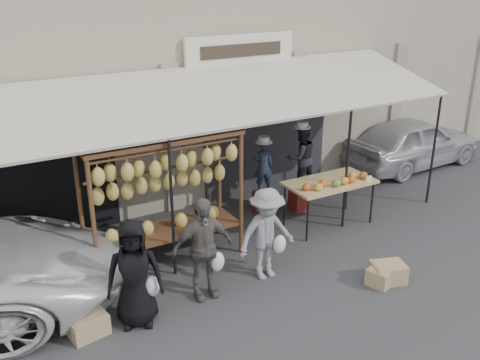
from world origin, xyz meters
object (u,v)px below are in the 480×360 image
(crate_near_a, at_px, (382,275))
(banana_rack, at_px, (163,175))
(customer_right, at_px, (267,234))
(sedan, at_px, (412,142))
(vendor_left, at_px, (263,167))
(vendor_right, at_px, (301,158))
(crate_near_b, at_px, (388,273))
(produce_table, at_px, (332,183))
(customer_mid, at_px, (202,248))
(customer_left, at_px, (134,274))
(crate_far, at_px, (88,325))

(crate_near_a, bearing_deg, banana_rack, 139.25)
(customer_right, distance_m, sedan, 6.47)
(vendor_left, xyz_separation_m, sedan, (4.69, 0.51, -0.37))
(vendor_right, bearing_deg, crate_near_b, 84.81)
(produce_table, height_order, customer_mid, customer_mid)
(customer_mid, distance_m, sedan, 7.50)
(customer_left, height_order, crate_near_b, customer_left)
(vendor_right, relative_size, crate_near_b, 2.59)
(banana_rack, relative_size, customer_right, 1.70)
(crate_near_a, xyz_separation_m, crate_near_b, (0.13, -0.01, 0.02))
(customer_mid, distance_m, crate_near_a, 2.90)
(vendor_left, height_order, crate_far, vendor_left)
(customer_mid, bearing_deg, customer_right, 2.26)
(vendor_left, relative_size, customer_mid, 0.67)
(crate_near_a, bearing_deg, crate_far, 166.90)
(vendor_left, height_order, vendor_right, vendor_right)
(customer_mid, relative_size, crate_near_b, 3.15)
(vendor_left, relative_size, vendor_right, 0.82)
(vendor_right, bearing_deg, crate_far, 23.31)
(banana_rack, relative_size, sedan, 0.70)
(crate_near_b, xyz_separation_m, sedan, (4.31, 3.69, 0.48))
(customer_left, xyz_separation_m, customer_right, (2.21, 0.13, -0.02))
(banana_rack, height_order, vendor_right, banana_rack)
(customer_mid, bearing_deg, banana_rack, 96.96)
(produce_table, distance_m, crate_far, 5.11)
(customer_left, relative_size, customer_mid, 0.97)
(customer_left, bearing_deg, produce_table, 33.85)
(banana_rack, distance_m, vendor_left, 2.65)
(vendor_right, xyz_separation_m, crate_far, (-4.87, -1.92, -0.98))
(customer_left, distance_m, customer_mid, 1.11)
(customer_right, distance_m, crate_far, 2.96)
(vendor_right, relative_size, customer_right, 0.87)
(produce_table, relative_size, customer_right, 1.11)
(banana_rack, height_order, crate_near_a, banana_rack)
(customer_left, distance_m, crate_near_b, 3.99)
(customer_right, bearing_deg, crate_near_b, -34.19)
(produce_table, relative_size, customer_mid, 1.05)
(banana_rack, bearing_deg, crate_near_a, -40.75)
(crate_near_a, height_order, sedan, sedan)
(customer_left, relative_size, sedan, 0.42)
(customer_left, bearing_deg, sedan, 38.01)
(customer_mid, height_order, crate_near_a, customer_mid)
(vendor_left, relative_size, customer_right, 0.71)
(produce_table, xyz_separation_m, crate_near_b, (-0.44, -2.05, -0.72))
(crate_far, bearing_deg, banana_rack, 37.46)
(crate_far, height_order, sedan, sedan)
(banana_rack, relative_size, customer_left, 1.65)
(crate_far, bearing_deg, customer_right, 1.19)
(crate_near_a, xyz_separation_m, sedan, (4.44, 3.68, 0.50))
(banana_rack, relative_size, produce_table, 1.53)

